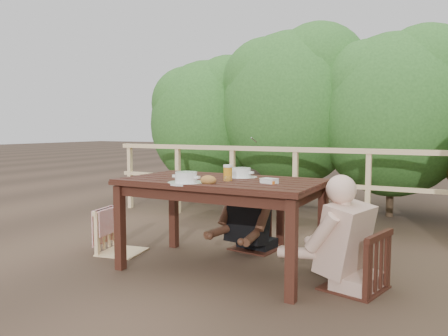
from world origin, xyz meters
The scene contains 15 objects.
ground centered at (0.00, 0.00, 0.00)m, with size 60.00×60.00×0.00m, color #4D392A.
table centered at (0.00, 0.00, 0.40)m, with size 1.71×0.96×0.79m, color black.
chair_left centered at (-1.13, -0.01, 0.42)m, with size 0.42×0.42×0.84m, color #E6C28C.
chair_far centered at (0.00, 0.76, 0.45)m, with size 0.45×0.45×0.91m, color black.
chair_right centered at (1.14, 0.07, 0.45)m, with size 0.44×0.44×0.89m, color black.
woman centered at (0.00, 0.78, 0.64)m, with size 0.52×0.64×1.28m, color black, non-canonical shape.
diner_right centered at (1.17, 0.07, 0.73)m, with size 0.59×0.72×1.45m, color tan, non-canonical shape.
railing centered at (0.00, 2.00, 0.51)m, with size 5.60×0.10×1.01m, color #E6C28C.
hedge_row centered at (0.40, 3.20, 1.90)m, with size 6.60×1.60×3.80m, color #2C5922, non-canonical shape.
soup_near centered at (-0.15, -0.33, 0.84)m, with size 0.30×0.30×0.10m, color white.
soup_far centered at (0.07, 0.24, 0.84)m, with size 0.30×0.30×0.10m, color silver.
bread_roll centered at (0.05, -0.31, 0.83)m, with size 0.14×0.10×0.08m, color #A9672D.
beer_glass centered at (0.10, -0.08, 0.87)m, with size 0.08×0.08×0.15m, color #C58D0B.
tumbler centered at (0.17, -0.20, 0.83)m, with size 0.06×0.06×0.07m, color silver.
butter_tub centered at (0.48, -0.08, 0.82)m, with size 0.13×0.09×0.06m, color silver.
Camera 1 is at (1.79, -3.34, 1.25)m, focal length 35.11 mm.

